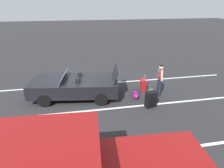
{
  "coord_description": "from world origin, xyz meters",
  "views": [
    {
      "loc": [
        -0.44,
        7.84,
        4.32
      ],
      "look_at": [
        -1.76,
        0.41,
        0.75
      ],
      "focal_mm": 28.01,
      "sensor_mm": 36.0,
      "label": 1
    }
  ],
  "objects_px": {
    "suitcase_medium_bright": "(143,85)",
    "suitcase_small_carryon": "(152,95)",
    "suitcase_large_black": "(151,100)",
    "traveler_person": "(160,79)",
    "duffel_bag": "(136,95)",
    "convertible_car": "(71,86)"
  },
  "relations": [
    {
      "from": "suitcase_medium_bright",
      "to": "suitcase_small_carryon",
      "type": "height_order",
      "value": "suitcase_medium_bright"
    },
    {
      "from": "suitcase_small_carryon",
      "to": "suitcase_medium_bright",
      "type": "bearing_deg",
      "value": 81.88
    },
    {
      "from": "suitcase_large_black",
      "to": "suitcase_small_carryon",
      "type": "relative_size",
      "value": 1.02
    },
    {
      "from": "suitcase_large_black",
      "to": "traveler_person",
      "type": "xyz_separation_m",
      "value": [
        -0.76,
        -0.92,
        0.56
      ]
    },
    {
      "from": "suitcase_medium_bright",
      "to": "traveler_person",
      "type": "height_order",
      "value": "traveler_person"
    },
    {
      "from": "suitcase_medium_bright",
      "to": "duffel_bag",
      "type": "bearing_deg",
      "value": 52.03
    },
    {
      "from": "suitcase_large_black",
      "to": "suitcase_small_carryon",
      "type": "distance_m",
      "value": 0.64
    },
    {
      "from": "convertible_car",
      "to": "duffel_bag",
      "type": "distance_m",
      "value": 3.2
    },
    {
      "from": "suitcase_medium_bright",
      "to": "duffel_bag",
      "type": "distance_m",
      "value": 0.92
    },
    {
      "from": "duffel_bag",
      "to": "convertible_car",
      "type": "bearing_deg",
      "value": -11.11
    },
    {
      "from": "suitcase_small_carryon",
      "to": "suitcase_large_black",
      "type": "bearing_deg",
      "value": -129.86
    },
    {
      "from": "suitcase_medium_bright",
      "to": "suitcase_small_carryon",
      "type": "bearing_deg",
      "value": 99.14
    },
    {
      "from": "traveler_person",
      "to": "duffel_bag",
      "type": "bearing_deg",
      "value": 4.21
    },
    {
      "from": "suitcase_small_carryon",
      "to": "duffel_bag",
      "type": "height_order",
      "value": "suitcase_small_carryon"
    },
    {
      "from": "suitcase_large_black",
      "to": "duffel_bag",
      "type": "height_order",
      "value": "suitcase_large_black"
    },
    {
      "from": "convertible_car",
      "to": "traveler_person",
      "type": "height_order",
      "value": "traveler_person"
    },
    {
      "from": "suitcase_small_carryon",
      "to": "duffel_bag",
      "type": "relative_size",
      "value": 1.08
    },
    {
      "from": "convertible_car",
      "to": "suitcase_small_carryon",
      "type": "bearing_deg",
      "value": 173.32
    },
    {
      "from": "convertible_car",
      "to": "traveler_person",
      "type": "bearing_deg",
      "value": 179.4
    },
    {
      "from": "convertible_car",
      "to": "duffel_bag",
      "type": "bearing_deg",
      "value": 176.64
    },
    {
      "from": "suitcase_large_black",
      "to": "suitcase_medium_bright",
      "type": "distance_m",
      "value": 1.62
    },
    {
      "from": "suitcase_large_black",
      "to": "duffel_bag",
      "type": "relative_size",
      "value": 1.1
    }
  ]
}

